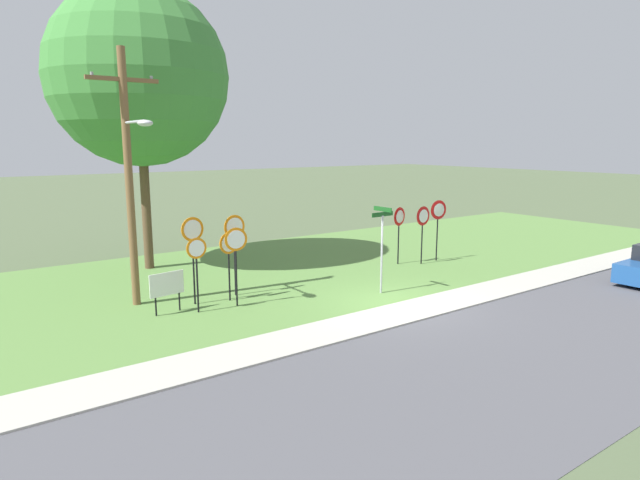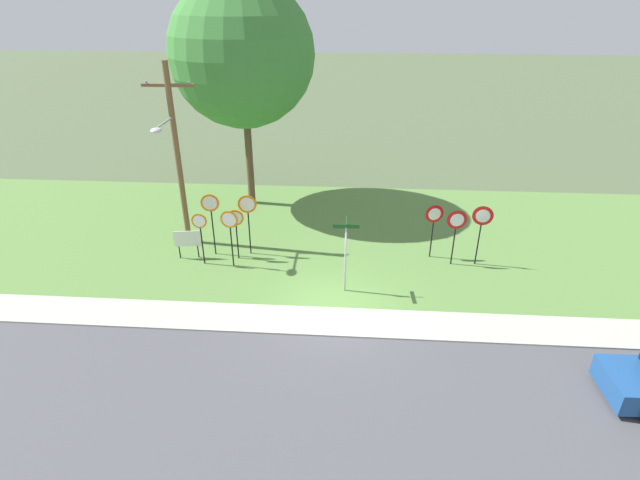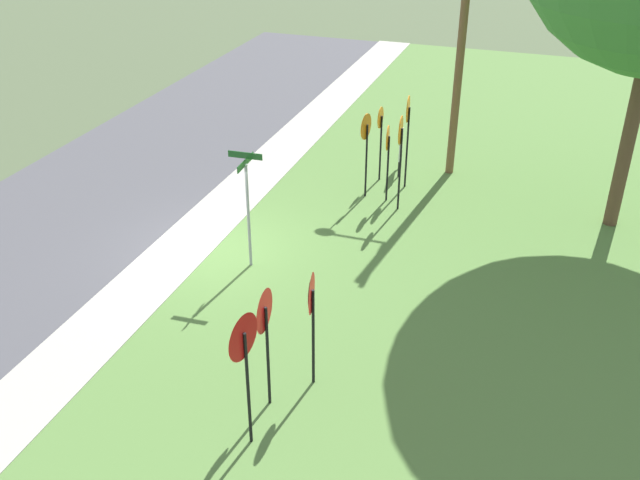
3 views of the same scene
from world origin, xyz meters
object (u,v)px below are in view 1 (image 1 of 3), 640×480
at_px(street_name_post, 382,242).
at_px(oak_tree_left, 139,77).
at_px(yield_sign_near_right, 423,221).
at_px(notice_board, 167,286).
at_px(stop_sign_near_left, 193,241).
at_px(yield_sign_near_left, 399,222).
at_px(stop_sign_near_right, 197,259).
at_px(utility_pole, 130,169).
at_px(stop_sign_far_left, 235,237).
at_px(yield_sign_far_left, 438,215).
at_px(stop_sign_far_center, 229,252).
at_px(stop_sign_far_right, 236,249).

relative_size(street_name_post, oak_tree_left, 0.27).
relative_size(yield_sign_near_right, notice_board, 1.94).
xyz_separation_m(stop_sign_near_left, street_name_post, (5.61, -2.46, -0.28)).
relative_size(yield_sign_near_left, oak_tree_left, 0.22).
distance_m(yield_sign_near_left, street_name_post, 4.55).
relative_size(stop_sign_near_right, notice_board, 1.82).
relative_size(stop_sign_near_left, oak_tree_left, 0.25).
relative_size(utility_pole, notice_board, 6.21).
distance_m(stop_sign_near_left, stop_sign_near_right, 0.97).
bearing_deg(stop_sign_far_left, utility_pole, 159.97).
distance_m(yield_sign_far_left, utility_pole, 12.71).
bearing_deg(notice_board, yield_sign_near_left, -4.17).
bearing_deg(utility_pole, yield_sign_near_left, -2.96).
relative_size(yield_sign_near_right, utility_pole, 0.31).
bearing_deg(yield_sign_near_left, stop_sign_far_center, 173.48).
xyz_separation_m(utility_pole, oak_tree_left, (1.97, 4.84, 3.25)).
distance_m(yield_sign_near_left, oak_tree_left, 11.71).
distance_m(yield_sign_near_left, yield_sign_far_left, 1.87).
distance_m(yield_sign_far_left, oak_tree_left, 13.23).
xyz_separation_m(stop_sign_near_right, utility_pole, (-1.25, 1.78, 2.60)).
height_order(notice_board, oak_tree_left, oak_tree_left).
xyz_separation_m(yield_sign_far_left, street_name_post, (-5.35, -2.35, -0.22)).
bearing_deg(utility_pole, stop_sign_far_center, -25.49).
xyz_separation_m(stop_sign_near_left, notice_board, (-1.02, -0.38, -1.19)).
xyz_separation_m(stop_sign_far_center, yield_sign_near_right, (8.90, 0.11, 0.20)).
distance_m(stop_sign_near_left, street_name_post, 6.13).
relative_size(stop_sign_near_right, street_name_post, 0.78).
height_order(utility_pole, oak_tree_left, oak_tree_left).
xyz_separation_m(stop_sign_near_left, yield_sign_near_left, (9.17, 0.38, -0.24)).
bearing_deg(stop_sign_near_right, yield_sign_near_left, 6.82).
bearing_deg(yield_sign_near_left, yield_sign_far_left, -26.62).
bearing_deg(street_name_post, stop_sign_far_center, 151.80).
bearing_deg(oak_tree_left, notice_board, -103.65).
height_order(stop_sign_far_left, utility_pole, utility_pole).
bearing_deg(notice_board, yield_sign_near_right, -7.41).
distance_m(stop_sign_far_right, street_name_post, 4.86).
xyz_separation_m(yield_sign_near_right, notice_board, (-10.99, -0.19, -0.98)).
distance_m(stop_sign_far_left, yield_sign_near_right, 8.47).
xyz_separation_m(stop_sign_far_center, stop_sign_far_right, (-0.07, -0.65, 0.19)).
height_order(stop_sign_near_left, oak_tree_left, oak_tree_left).
bearing_deg(stop_sign_far_center, stop_sign_near_right, -165.40).
bearing_deg(stop_sign_far_center, utility_pole, 146.26).
xyz_separation_m(stop_sign_near_left, yield_sign_far_left, (10.96, -0.11, -0.07)).
bearing_deg(utility_pole, oak_tree_left, 67.85).
xyz_separation_m(stop_sign_far_right, yield_sign_near_right, (8.97, 0.75, 0.02)).
bearing_deg(stop_sign_far_left, oak_tree_left, 94.91).
relative_size(stop_sign_near_left, stop_sign_far_center, 1.24).
distance_m(stop_sign_near_right, oak_tree_left, 8.87).
bearing_deg(stop_sign_near_right, stop_sign_far_left, 29.08).
xyz_separation_m(street_name_post, oak_tree_left, (-5.14, 8.24, 5.73)).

